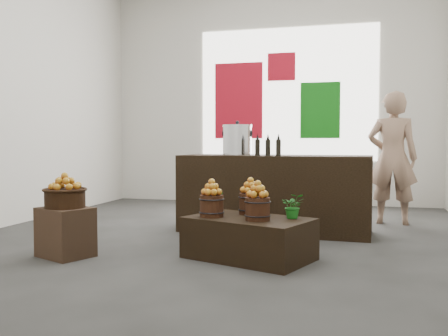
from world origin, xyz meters
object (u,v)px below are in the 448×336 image
(display_table, at_px, (249,238))
(crate, at_px, (66,232))
(wicker_basket, at_px, (65,199))
(counter, at_px, (274,194))
(stock_pot_left, at_px, (237,141))
(shopper, at_px, (392,158))

(display_table, bearing_deg, crate, -147.89)
(wicker_basket, height_order, display_table, wicker_basket)
(counter, bearing_deg, display_table, -87.85)
(crate, bearing_deg, display_table, 11.81)
(stock_pot_left, bearing_deg, shopper, 27.11)
(display_table, bearing_deg, shopper, 79.81)
(stock_pot_left, height_order, shopper, shopper)
(wicker_basket, bearing_deg, display_table, 11.81)
(display_table, height_order, counter, counter)
(display_table, distance_m, shopper, 3.02)
(crate, relative_size, counter, 0.21)
(counter, bearing_deg, stock_pot_left, -180.00)
(counter, relative_size, stock_pot_left, 6.47)
(wicker_basket, relative_size, display_table, 0.34)
(stock_pot_left, bearing_deg, wicker_basket, -124.46)
(crate, xyz_separation_m, stock_pot_left, (1.30, 1.89, 0.91))
(wicker_basket, distance_m, counter, 2.59)
(wicker_basket, relative_size, counter, 0.17)
(display_table, bearing_deg, wicker_basket, -147.89)
(display_table, bearing_deg, stock_pot_left, 127.57)
(counter, xyz_separation_m, stock_pot_left, (-0.48, 0.02, 0.67))
(display_table, distance_m, counter, 1.53)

